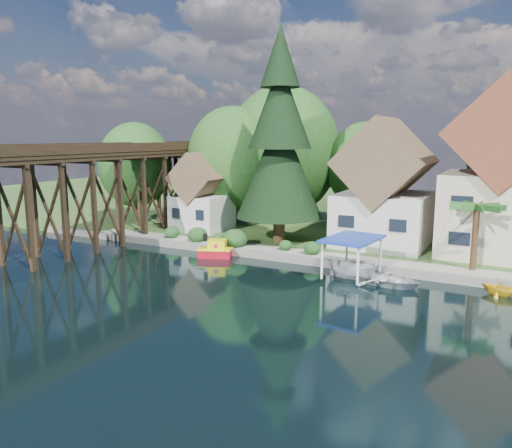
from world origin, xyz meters
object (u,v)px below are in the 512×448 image
object	(u,v)px
palm_tree	(477,209)
boat_white_a	(388,278)
conifer	(280,141)
boat_canopy	(352,261)
tugboat	(215,250)
house_left	(385,192)
house_center	(501,181)
boat_yellow	(500,286)
shed	(202,197)
trestle_bridge	(96,188)

from	to	relation	value
palm_tree	boat_white_a	size ratio (longest dim) A/B	1.15
conifer	palm_tree	world-z (taller)	conifer
boat_canopy	tugboat	bearing A→B (deg)	175.47
house_left	house_center	bearing A→B (deg)	3.18
house_left	boat_yellow	size ratio (longest dim) A/B	4.77
conifer	boat_white_a	bearing A→B (deg)	-31.28
house_center	shed	size ratio (longest dim) A/B	1.77
tugboat	boat_white_a	bearing A→B (deg)	-4.66
tugboat	palm_tree	bearing A→B (deg)	10.05
boat_canopy	boat_yellow	xyz separation A→B (m)	(9.39, 0.85, -0.67)
house_left	conifer	bearing A→B (deg)	-157.19
house_center	conifer	distance (m)	18.15
house_center	boat_canopy	world-z (taller)	house_center
trestle_bridge	shed	bearing A→B (deg)	61.81
palm_tree	boat_white_a	world-z (taller)	palm_tree
palm_tree	boat_yellow	xyz separation A→B (m)	(1.91, -3.52, -4.33)
boat_canopy	boat_yellow	distance (m)	9.45
conifer	tugboat	size ratio (longest dim) A/B	5.98
palm_tree	boat_yellow	distance (m)	5.90
house_center	conifer	bearing A→B (deg)	-166.94
shed	house_center	bearing A→B (deg)	4.24
house_left	tugboat	world-z (taller)	house_left
conifer	palm_tree	bearing A→B (deg)	-8.05
boat_canopy	trestle_bridge	bearing A→B (deg)	-178.48
shed	boat_white_a	distance (m)	23.02
shed	tugboat	bearing A→B (deg)	-50.23
shed	tugboat	xyz separation A→B (m)	(6.46, -7.77, -3.23)
conifer	house_center	bearing A→B (deg)	13.06
shed	conifer	distance (m)	11.31
palm_tree	boat_canopy	world-z (taller)	palm_tree
tugboat	boat_white_a	size ratio (longest dim) A/B	0.70
house_left	palm_tree	world-z (taller)	house_left
house_left	boat_white_a	world-z (taller)	house_left
trestle_bridge	shed	xyz separation A→B (m)	(5.00, 9.33, -1.52)
conifer	palm_tree	xyz separation A→B (m)	(16.24, -2.29, -4.54)
house_left	conifer	world-z (taller)	conifer
palm_tree	tugboat	bearing A→B (deg)	-169.95
house_center	house_left	bearing A→B (deg)	-176.82
trestle_bridge	palm_tree	distance (m)	31.22
house_center	boat_yellow	distance (m)	11.46
shed	boat_yellow	size ratio (longest dim) A/B	3.39
house_center	palm_tree	distance (m)	6.62
shed	boat_yellow	world-z (taller)	shed
boat_canopy	boat_yellow	bearing A→B (deg)	5.20
conifer	boat_yellow	bearing A→B (deg)	-17.76
tugboat	house_left	bearing A→B (deg)	38.78
trestle_bridge	boat_canopy	distance (m)	23.69
shed	tugboat	distance (m)	10.61
trestle_bridge	boat_yellow	distance (m)	33.09
trestle_bridge	boat_canopy	size ratio (longest dim) A/B	8.88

